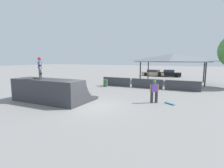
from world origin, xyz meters
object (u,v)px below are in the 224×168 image
Objects in this scene: parked_car_tan at (154,73)px; parked_car_black at (170,73)px; trash_bin at (106,83)px; skater_on_deck at (40,67)px; bystander_walking at (154,89)px; skateboard_on_deck at (38,78)px; skateboard_on_ground at (169,103)px.

parked_car_tan is 1.14× the size of parked_car_black.
trash_bin is at bearing -88.30° from parked_car_tan.
parked_car_tan is at bearing 174.03° from parked_car_black.
bystander_walking is at bearing 59.80° from skater_on_deck.
skateboard_on_deck is at bearing -99.40° from trash_bin.
skater_on_deck is at bearing -95.98° from trash_bin.
skateboard_on_ground is 21.12m from parked_car_black.
parked_car_black is at bearing 67.75° from skateboard_on_deck.
skater_on_deck is at bearing -87.52° from parked_car_tan.
parked_car_tan is (3.20, 24.61, -2.09)m from skater_on_deck.
skateboard_on_ground is at bearing -33.28° from trash_bin.
parked_car_tan is 2.96m from parked_car_black.
trash_bin is 16.01m from parked_car_tan.
trash_bin is at bearing 0.54° from skateboard_on_ground.
skater_on_deck is at bearing -12.90° from bystander_walking.
bystander_walking reaches higher than parked_car_tan.
skateboard_on_ground is 9.55m from trash_bin.
bystander_walking is 2.03× the size of trash_bin.
parked_car_black is (-2.75, 20.93, 0.54)m from skateboard_on_ground.
skater_on_deck is 1.96× the size of skateboard_on_deck.
skateboard_on_deck is 8.79m from trash_bin.
parked_car_tan is (-4.60, 21.21, -0.41)m from bystander_walking.
skater_on_deck is 9.93m from skateboard_on_ground.
skateboard_on_deck is 0.49× the size of bystander_walking.
skateboard_on_deck reaches higher than skateboard_on_ground.
parked_car_tan reaches higher than trash_bin.
bystander_walking is at bearing 40.27° from skateboard_on_ground.
skateboard_on_ground is at bearing -64.98° from parked_car_tan.
bystander_walking is 2.14× the size of skateboard_on_ground.
skater_on_deck reaches higher than bystander_walking.
trash_bin is at bearing -74.41° from bystander_walking.
parked_car_tan is at bearing 74.47° from skateboard_on_deck.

